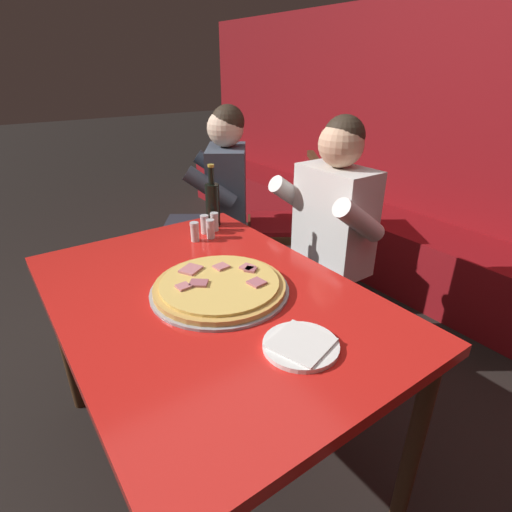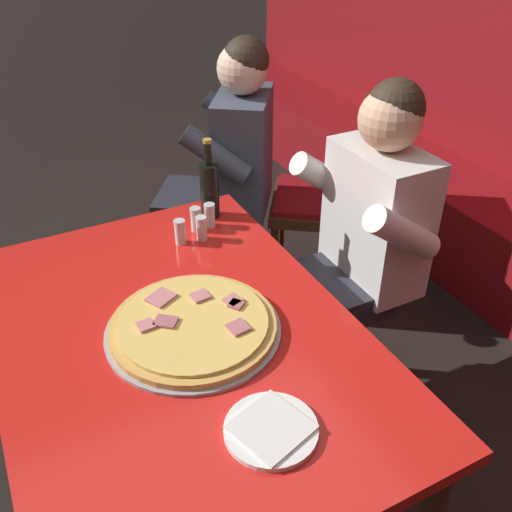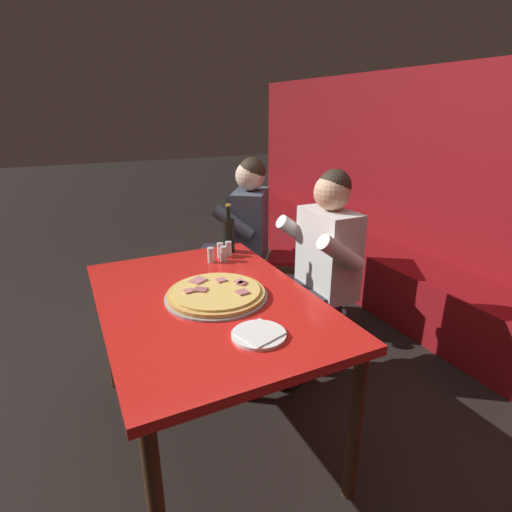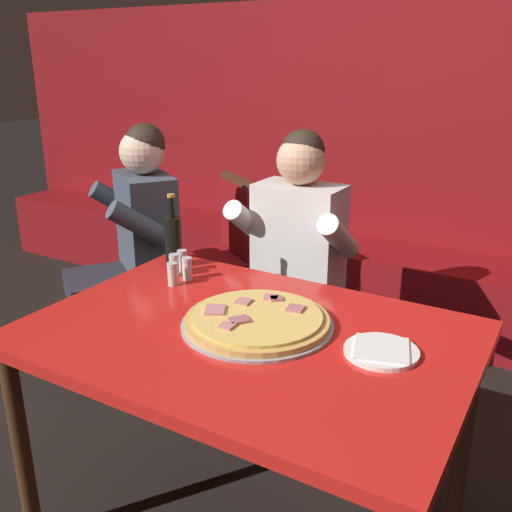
% 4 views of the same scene
% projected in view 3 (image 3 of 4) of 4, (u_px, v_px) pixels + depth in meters
% --- Properties ---
extents(ground_plane, '(24.00, 24.00, 0.00)m').
position_uv_depth(ground_plane, '(213.00, 431.00, 2.09)').
color(ground_plane, black).
extents(booth_bench, '(6.46, 0.48, 0.46)m').
position_uv_depth(booth_bench, '(463.00, 316.00, 2.78)').
color(booth_bench, maroon).
rests_on(booth_bench, ground_plane).
extents(main_dining_table, '(1.33, 0.93, 0.78)m').
position_uv_depth(main_dining_table, '(208.00, 314.00, 1.85)').
color(main_dining_table, '#422816').
rests_on(main_dining_table, ground_plane).
extents(pizza, '(0.47, 0.47, 0.05)m').
position_uv_depth(pizza, '(216.00, 293.00, 1.83)').
color(pizza, '#9E9EA3').
rests_on(pizza, main_dining_table).
extents(plate_white_paper, '(0.21, 0.21, 0.02)m').
position_uv_depth(plate_white_paper, '(259.00, 334.00, 1.51)').
color(plate_white_paper, white).
rests_on(plate_white_paper, main_dining_table).
extents(beer_bottle, '(0.07, 0.07, 0.29)m').
position_uv_depth(beer_bottle, '(229.00, 234.00, 2.38)').
color(beer_bottle, black).
rests_on(beer_bottle, main_dining_table).
extents(shaker_oregano, '(0.04, 0.04, 0.09)m').
position_uv_depth(shaker_oregano, '(229.00, 249.00, 2.34)').
color(shaker_oregano, silver).
rests_on(shaker_oregano, main_dining_table).
extents(shaker_black_pepper, '(0.04, 0.04, 0.09)m').
position_uv_depth(shaker_black_pepper, '(223.00, 254.00, 2.26)').
color(shaker_black_pepper, silver).
rests_on(shaker_black_pepper, main_dining_table).
extents(shaker_parmesan, '(0.04, 0.04, 0.09)m').
position_uv_depth(shaker_parmesan, '(220.00, 251.00, 2.31)').
color(shaker_parmesan, silver).
rests_on(shaker_parmesan, main_dining_table).
extents(shaker_red_pepper_flakes, '(0.04, 0.04, 0.09)m').
position_uv_depth(shaker_red_pepper_flakes, '(211.00, 256.00, 2.24)').
color(shaker_red_pepper_flakes, silver).
rests_on(shaker_red_pepper_flakes, main_dining_table).
extents(diner_seated_blue_shirt, '(0.53, 0.53, 1.27)m').
position_uv_depth(diner_seated_blue_shirt, '(316.00, 267.00, 2.37)').
color(diner_seated_blue_shirt, black).
rests_on(diner_seated_blue_shirt, ground_plane).
extents(dining_chair_near_right, '(0.61, 0.61, 0.96)m').
position_uv_depth(dining_chair_near_right, '(307.00, 251.00, 3.06)').
color(dining_chair_near_right, '#422816').
rests_on(dining_chair_near_right, ground_plane).
extents(diner_standing_companion, '(0.62, 0.64, 1.27)m').
position_uv_depth(diner_standing_companion, '(239.00, 235.00, 2.97)').
color(diner_standing_companion, black).
rests_on(diner_standing_companion, ground_plane).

